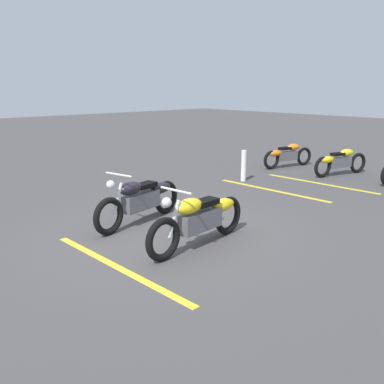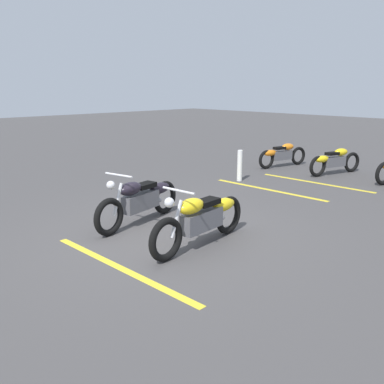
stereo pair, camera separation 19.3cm
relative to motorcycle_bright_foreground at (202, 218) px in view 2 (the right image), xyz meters
name	(u,v)px [view 2 (the right image)]	position (x,y,z in m)	size (l,w,h in m)	color
ground_plane	(167,234)	(-0.08, 0.79, -0.46)	(60.00, 60.00, 0.00)	#474444
motorcycle_bright_foreground	(202,218)	(0.00, 0.00, 0.00)	(2.23, 0.62, 1.04)	black
motorcycle_dark_foreground	(141,199)	(-0.01, 1.60, 0.00)	(2.21, 0.75, 1.04)	black
motorcycle_row_left	(334,161)	(6.72, 1.21, -0.05)	(1.95, 0.63, 0.75)	black
motorcycle_row_center	(282,154)	(6.63, 2.96, -0.06)	(1.93, 0.54, 0.74)	black
bollard_post	(240,166)	(4.11, 2.60, -0.04)	(0.14, 0.14, 0.84)	white
parking_stripe_near	(120,268)	(-1.47, 0.19, -0.46)	(3.20, 0.12, 0.01)	yellow
parking_stripe_mid	(268,190)	(3.84, 1.44, -0.46)	(3.20, 0.12, 0.01)	yellow
parking_stripe_far	(315,183)	(5.38, 1.02, -0.46)	(3.20, 0.12, 0.01)	yellow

